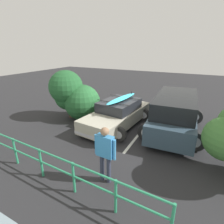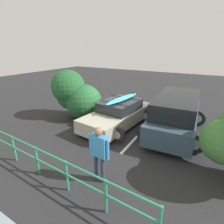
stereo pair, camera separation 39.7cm
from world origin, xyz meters
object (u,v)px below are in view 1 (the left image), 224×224
at_px(suv_car, 175,113).
at_px(person_bystander, 105,150).
at_px(bush_near_left, 72,95).
at_px(sedan_car, 118,114).

xyz_separation_m(suv_car, person_bystander, (1.26, 4.50, 0.14)).
height_order(suv_car, bush_near_left, bush_near_left).
height_order(sedan_car, bush_near_left, bush_near_left).
xyz_separation_m(suv_car, bush_near_left, (5.43, 0.86, 0.45)).
xyz_separation_m(sedan_car, bush_near_left, (2.74, 0.24, 0.75)).
bearing_deg(person_bystander, suv_car, -105.67).
bearing_deg(sedan_car, person_bystander, 110.31).
distance_m(person_bystander, bush_near_left, 5.54).
bearing_deg(suv_car, sedan_car, 12.88).
bearing_deg(sedan_car, suv_car, -167.12).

